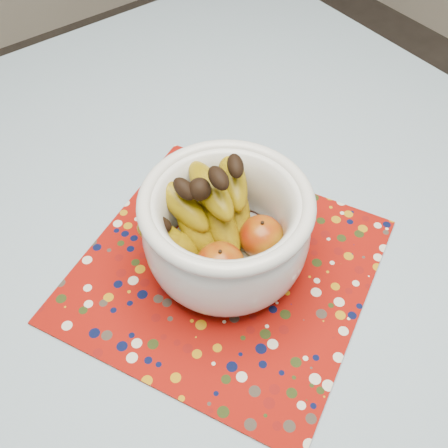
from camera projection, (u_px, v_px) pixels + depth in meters
name	position (u px, v px, depth m)	size (l,w,h in m)	color
table	(200.00, 270.00, 0.88)	(1.20, 1.20, 0.75)	brown
tablecloth	(198.00, 240.00, 0.82)	(1.32, 1.32, 0.01)	#668DAA
placemat	(225.00, 269.00, 0.77)	(0.40, 0.40, 0.00)	maroon
fruit_bowl	(221.00, 225.00, 0.72)	(0.25, 0.23, 0.18)	silver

